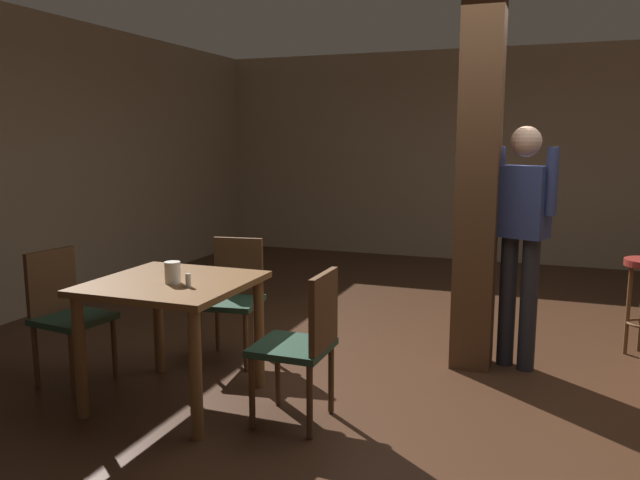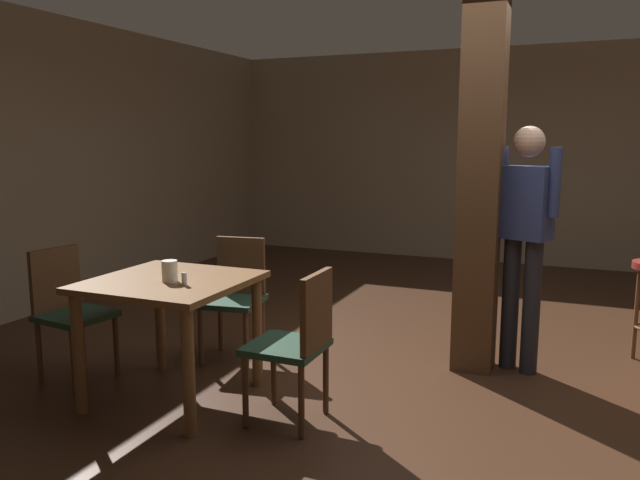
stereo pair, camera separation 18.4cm
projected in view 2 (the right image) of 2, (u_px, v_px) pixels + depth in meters
The scene contains 11 objects.
ground_plane at pixel (452, 384), 4.20m from camera, with size 10.80×10.80×0.00m, color #382114.
wall_back at pixel (523, 157), 8.07m from camera, with size 8.00×0.10×2.80m, color gray.
wall_left at pixel (4, 165), 5.51m from camera, with size 0.10×9.00×2.80m, color gray.
pillar at pixel (481, 173), 4.29m from camera, with size 0.28×0.28×2.80m, color #4C301C.
dining_table at pixel (171, 300), 3.87m from camera, with size 0.92×0.92×0.78m.
chair_west at pixel (68, 306), 4.24m from camera, with size 0.47×0.47×0.89m.
chair_north at pixel (236, 291), 4.65m from camera, with size 0.48×0.48×0.89m.
chair_east at pixel (298, 339), 3.55m from camera, with size 0.42×0.42×0.89m.
napkin_cup at pixel (170, 271), 3.76m from camera, with size 0.09×0.09×0.13m, color silver.
salt_shaker at pixel (184, 279), 3.67m from camera, with size 0.03×0.03×0.08m, color silver.
standing_person at pixel (525, 231), 4.30m from camera, with size 0.46×0.32×1.72m.
Camera 2 is at (0.73, -4.02, 1.64)m, focal length 35.00 mm.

